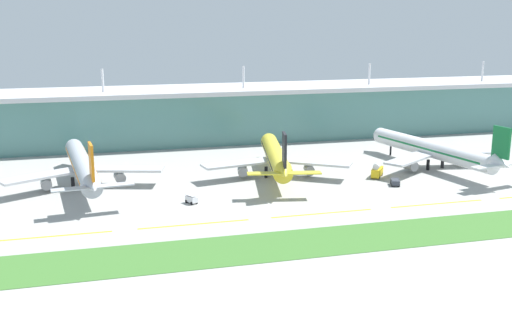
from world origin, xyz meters
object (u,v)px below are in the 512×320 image
(airliner_near, at_px, (82,166))
(airliner_far, at_px, (433,150))
(baggage_cart, at_px, (191,199))
(pushback_tug, at_px, (395,182))
(fuel_truck, at_px, (377,170))
(airliner_middle, at_px, (276,157))

(airliner_near, height_order, airliner_far, same)
(baggage_cart, bearing_deg, pushback_tug, 2.39)
(fuel_truck, bearing_deg, airliner_middle, 163.06)
(airliner_far, xyz_separation_m, baggage_cart, (-86.30, -19.61, -5.19))
(airliner_near, distance_m, pushback_tug, 95.77)
(airliner_near, relative_size, airliner_far, 1.02)
(airliner_far, relative_size, fuel_truck, 9.00)
(airliner_far, bearing_deg, airliner_middle, 176.78)
(airliner_middle, bearing_deg, airliner_far, -3.22)
(airliner_far, distance_m, baggage_cart, 88.65)
(airliner_middle, xyz_separation_m, fuel_truck, (31.39, -9.56, -4.18))
(fuel_truck, height_order, pushback_tug, fuel_truck)
(fuel_truck, bearing_deg, airliner_far, 15.22)
(airliner_near, bearing_deg, airliner_far, -3.00)
(airliner_middle, relative_size, pushback_tug, 11.89)
(fuel_truck, relative_size, baggage_cart, 1.82)
(airliner_far, relative_size, pushback_tug, 13.31)
(airliner_middle, distance_m, airliner_far, 55.24)
(fuel_truck, height_order, baggage_cart, fuel_truck)
(airliner_middle, relative_size, fuel_truck, 8.04)
(airliner_middle, distance_m, fuel_truck, 33.08)
(airliner_near, xyz_separation_m, fuel_truck, (91.76, -12.51, -4.19))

